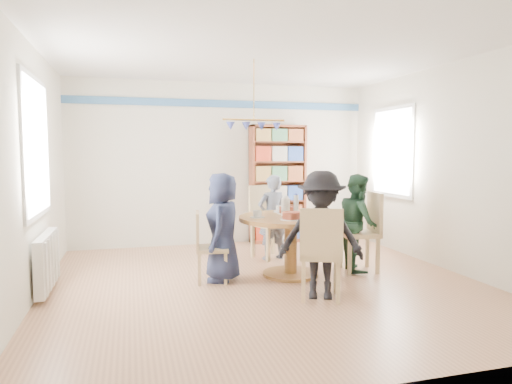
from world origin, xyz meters
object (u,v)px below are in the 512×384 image
object	(u,v)px
chair_far	(267,218)
person_left	(223,227)
chair_near	(321,250)
person_near	(321,235)
bookshelf	(278,185)
chair_right	(366,228)
radiator	(47,261)
person_right	(358,222)
chair_left	(206,244)
person_far	(272,217)
dining_table	(291,232)

from	to	relation	value
chair_far	person_left	xyz separation A→B (m)	(-0.88, -1.07, 0.07)
chair_near	person_near	xyz separation A→B (m)	(0.04, 0.09, 0.14)
chair_near	bookshelf	distance (m)	3.19
chair_right	chair_far	size ratio (longest dim) A/B	0.97
person_left	person_near	size ratio (longest dim) A/B	0.96
radiator	person_right	world-z (taller)	person_right
person_left	chair_far	bearing A→B (deg)	161.95
chair_right	chair_near	world-z (taller)	chair_right
chair_far	person_left	bearing A→B (deg)	-129.47
chair_far	person_near	bearing A→B (deg)	-90.16
chair_left	bookshelf	xyz separation A→B (m)	(1.59, 2.11, 0.52)
person_left	chair_right	bearing A→B (deg)	110.26
bookshelf	chair_left	bearing A→B (deg)	-126.90
person_left	bookshelf	bearing A→B (deg)	168.13
chair_right	person_far	xyz separation A→B (m)	(-0.98, 0.94, 0.05)
dining_table	bookshelf	xyz separation A→B (m)	(0.51, 2.10, 0.43)
chair_left	chair_far	xyz separation A→B (m)	(1.08, 1.08, 0.12)
chair_left	chair_far	distance (m)	1.53
chair_right	person_right	xyz separation A→B (m)	(-0.09, 0.04, 0.07)
chair_left	bookshelf	distance (m)	2.69
person_near	chair_right	bearing A→B (deg)	62.91
person_right	person_near	bearing A→B (deg)	149.38
person_near	dining_table	bearing A→B (deg)	112.36
radiator	dining_table	bearing A→B (deg)	-1.18
person_far	person_right	bearing A→B (deg)	123.71
bookshelf	radiator	bearing A→B (deg)	-148.56
chair_right	person_far	distance (m)	1.36
person_near	chair_near	bearing A→B (deg)	-93.08
chair_left	chair_right	size ratio (longest dim) A/B	0.82
dining_table	chair_near	distance (m)	1.01
chair_right	chair_far	distance (m)	1.49
dining_table	chair_right	bearing A→B (deg)	-2.24
person_far	person_near	bearing A→B (deg)	77.96
person_right	person_near	distance (m)	1.30
chair_left	chair_right	world-z (taller)	chair_right
bookshelf	person_far	bearing A→B (deg)	-111.58
person_near	bookshelf	xyz separation A→B (m)	(0.51, 3.02, 0.31)
dining_table	person_near	size ratio (longest dim) A/B	0.96
person_right	chair_far	bearing A→B (deg)	55.24
chair_left	chair_far	size ratio (longest dim) A/B	0.80
chair_near	person_near	bearing A→B (deg)	65.02
person_far	chair_far	bearing A→B (deg)	-91.70
chair_near	radiator	bearing A→B (deg)	159.09
person_far	bookshelf	world-z (taller)	bookshelf
chair_far	person_near	size ratio (longest dim) A/B	0.78
radiator	chair_near	size ratio (longest dim) A/B	1.02
chair_left	bookshelf	bearing A→B (deg)	53.10
dining_table	person_far	size ratio (longest dim) A/B	1.06
radiator	person_left	distance (m)	1.98
chair_far	bookshelf	bearing A→B (deg)	64.15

